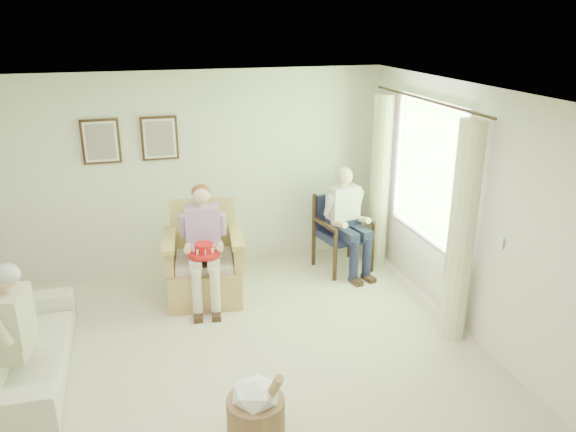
# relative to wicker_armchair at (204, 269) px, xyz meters

# --- Properties ---
(floor) EXTENTS (5.50, 5.50, 0.00)m
(floor) POSITION_rel_wicker_armchair_xyz_m (0.09, -1.79, -0.36)
(floor) COLOR beige
(floor) RESTS_ON ground
(back_wall) EXTENTS (5.00, 0.04, 2.60)m
(back_wall) POSITION_rel_wicker_armchair_xyz_m (0.09, 0.96, 0.94)
(back_wall) COLOR silver
(back_wall) RESTS_ON ground
(right_wall) EXTENTS (0.04, 5.50, 2.60)m
(right_wall) POSITION_rel_wicker_armchair_xyz_m (2.59, -1.79, 0.94)
(right_wall) COLOR silver
(right_wall) RESTS_ON ground
(ceiling) EXTENTS (5.00, 5.50, 0.02)m
(ceiling) POSITION_rel_wicker_armchair_xyz_m (0.09, -1.79, 2.24)
(ceiling) COLOR white
(ceiling) RESTS_ON back_wall
(window) EXTENTS (0.13, 2.50, 1.63)m
(window) POSITION_rel_wicker_armchair_xyz_m (2.55, -0.59, 1.23)
(window) COLOR #2D6B23
(window) RESTS_ON right_wall
(curtain_left) EXTENTS (0.34, 0.34, 2.30)m
(curtain_left) POSITION_rel_wicker_armchair_xyz_m (2.42, -1.57, 0.79)
(curtain_left) COLOR beige
(curtain_left) RESTS_ON ground
(curtain_right) EXTENTS (0.34, 0.34, 2.30)m
(curtain_right) POSITION_rel_wicker_armchair_xyz_m (2.42, 0.39, 0.79)
(curtain_right) COLOR beige
(curtain_right) RESTS_ON ground
(framed_print_left) EXTENTS (0.45, 0.05, 0.55)m
(framed_print_left) POSITION_rel_wicker_armchair_xyz_m (-1.06, 0.92, 1.42)
(framed_print_left) COLOR #382114
(framed_print_left) RESTS_ON back_wall
(framed_print_right) EXTENTS (0.45, 0.05, 0.55)m
(framed_print_right) POSITION_rel_wicker_armchair_xyz_m (-0.36, 0.92, 1.42)
(framed_print_right) COLOR #382114
(framed_print_right) RESTS_ON back_wall
(wicker_armchair) EXTENTS (0.89, 0.88, 1.13)m
(wicker_armchair) POSITION_rel_wicker_armchair_xyz_m (0.00, 0.00, 0.00)
(wicker_armchair) COLOR tan
(wicker_armchair) RESTS_ON ground
(wood_armchair) EXTENTS (0.64, 0.60, 0.98)m
(wood_armchair) POSITION_rel_wicker_armchair_xyz_m (1.89, 0.39, 0.18)
(wood_armchair) COLOR black
(wood_armchair) RESTS_ON ground
(sofa) EXTENTS (2.00, 0.78, 0.58)m
(sofa) POSITION_rel_wicker_armchair_xyz_m (-1.86, -1.15, -0.07)
(sofa) COLOR silver
(sofa) RESTS_ON ground
(person_wicker) EXTENTS (0.40, 0.62, 1.40)m
(person_wicker) POSITION_rel_wicker_armchair_xyz_m (-0.00, -0.15, 0.47)
(person_wicker) COLOR beige
(person_wicker) RESTS_ON ground
(person_dark) EXTENTS (0.40, 0.63, 1.37)m
(person_dark) POSITION_rel_wicker_armchair_xyz_m (1.89, 0.22, 0.45)
(person_dark) COLOR #191A38
(person_dark) RESTS_ON ground
(person_sofa) EXTENTS (0.42, 0.62, 1.25)m
(person_sofa) POSITION_rel_wicker_armchair_xyz_m (-1.86, -1.48, 0.35)
(person_sofa) COLOR #BCB497
(person_sofa) RESTS_ON ground
(red_hat) EXTENTS (0.36, 0.36, 0.14)m
(red_hat) POSITION_rel_wicker_armchair_xyz_m (-0.03, -0.35, 0.38)
(red_hat) COLOR red
(red_hat) RESTS_ON person_wicker
(hatbox) EXTENTS (0.49, 0.49, 0.69)m
(hatbox) POSITION_rel_wicker_armchair_xyz_m (0.06, -2.55, -0.09)
(hatbox) COLOR tan
(hatbox) RESTS_ON ground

